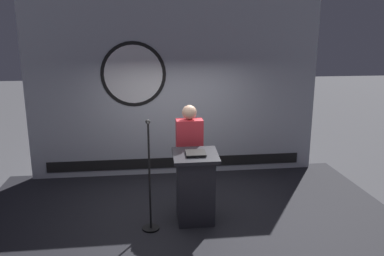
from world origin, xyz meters
TOP-DOWN VIEW (x-y plane):
  - ground_plane at (0.00, 0.00)m, footprint 40.00×40.00m
  - stage_platform at (0.00, 0.00)m, footprint 6.40×4.00m
  - banner_display at (-0.02, 1.85)m, footprint 5.46×0.12m
  - podium at (0.10, -0.25)m, footprint 0.64×0.50m
  - speaker_person at (0.07, 0.23)m, footprint 0.40×0.26m
  - microphone_stand at (-0.55, -0.36)m, footprint 0.24×0.46m

SIDE VIEW (x-z plane):
  - ground_plane at x=0.00m, z-range 0.00..0.00m
  - stage_platform at x=0.00m, z-range 0.00..0.30m
  - podium at x=0.10m, z-range 0.29..1.38m
  - microphone_stand at x=-0.55m, z-range 0.07..1.61m
  - speaker_person at x=0.07m, z-range 0.32..1.97m
  - banner_display at x=-0.02m, z-range 0.29..3.72m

